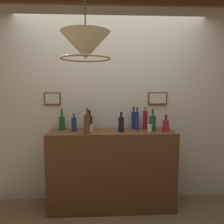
# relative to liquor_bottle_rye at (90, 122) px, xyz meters

# --- Properties ---
(panelled_rear_partition) EXTENTS (3.55, 0.15, 2.77)m
(panelled_rear_partition) POSITION_rel_liquor_bottle_rye_xyz_m (0.29, 0.16, 0.35)
(panelled_rear_partition) COLOR beige
(panelled_rear_partition) RESTS_ON ground
(bar_shelf_unit) EXTENTS (1.59, 0.43, 1.01)m
(bar_shelf_unit) POSITION_rel_liquor_bottle_rye_xyz_m (0.29, -0.14, -0.60)
(bar_shelf_unit) COLOR brown
(bar_shelf_unit) RESTS_ON ground
(liquor_bottle_rye) EXTENTS (0.08, 0.08, 0.26)m
(liquor_bottle_rye) POSITION_rel_liquor_bottle_rye_xyz_m (0.00, 0.00, 0.00)
(liquor_bottle_rye) COLOR black
(liquor_bottle_rye) RESTS_ON bar_shelf_unit
(liquor_bottle_tequila) EXTENTS (0.05, 0.05, 0.29)m
(liquor_bottle_tequila) POSITION_rel_liquor_bottle_rye_xyz_m (0.61, -0.08, 0.03)
(liquor_bottle_tequila) COLOR navy
(liquor_bottle_tequila) RESTS_ON bar_shelf_unit
(liquor_bottle_rum) EXTENTS (0.08, 0.08, 0.21)m
(liquor_bottle_rum) POSITION_rel_liquor_bottle_rye_xyz_m (0.96, -0.20, -0.02)
(liquor_bottle_rum) COLOR maroon
(liquor_bottle_rum) RESTS_ON bar_shelf_unit
(liquor_bottle_port) EXTENTS (0.06, 0.06, 0.29)m
(liquor_bottle_port) POSITION_rel_liquor_bottle_rye_xyz_m (0.59, 0.03, 0.02)
(liquor_bottle_port) COLOR navy
(liquor_bottle_port) RESTS_ON bar_shelf_unit
(liquor_bottle_vermouth) EXTENTS (0.07, 0.07, 0.32)m
(liquor_bottle_vermouth) POSITION_rel_liquor_bottle_rye_xyz_m (-0.01, -0.29, 0.03)
(liquor_bottle_vermouth) COLOR brown
(liquor_bottle_vermouth) RESTS_ON bar_shelf_unit
(liquor_bottle_bourbon) EXTENTS (0.08, 0.08, 0.29)m
(liquor_bottle_bourbon) POSITION_rel_liquor_bottle_rye_xyz_m (0.81, -0.12, 0.01)
(liquor_bottle_bourbon) COLOR #195121
(liquor_bottle_bourbon) RESTS_ON bar_shelf_unit
(liquor_bottle_brandy) EXTENTS (0.07, 0.07, 0.25)m
(liquor_bottle_brandy) POSITION_rel_liquor_bottle_rye_xyz_m (0.40, -0.18, 0.00)
(liquor_bottle_brandy) COLOR black
(liquor_bottle_brandy) RESTS_ON bar_shelf_unit
(liquor_bottle_whiskey) EXTENTS (0.06, 0.06, 0.23)m
(liquor_bottle_whiskey) POSITION_rel_liquor_bottle_rye_xyz_m (-0.19, -0.10, -0.01)
(liquor_bottle_whiskey) COLOR navy
(liquor_bottle_whiskey) RESTS_ON bar_shelf_unit
(liquor_bottle_scotch) EXTENTS (0.06, 0.06, 0.30)m
(liquor_bottle_scotch) POSITION_rel_liquor_bottle_rye_xyz_m (0.74, 0.00, 0.03)
(liquor_bottle_scotch) COLOR maroon
(liquor_bottle_scotch) RESTS_ON bar_shelf_unit
(liquor_bottle_vodka) EXTENTS (0.08, 0.08, 0.27)m
(liquor_bottle_vodka) POSITION_rel_liquor_bottle_rye_xyz_m (-0.36, -0.00, -0.00)
(liquor_bottle_vodka) COLOR #1A5921
(liquor_bottle_vodka) RESTS_ON bar_shelf_unit
(glass_tumbler_rocks) EXTENTS (0.06, 0.06, 0.09)m
(glass_tumbler_rocks) POSITION_rel_liquor_bottle_rye_xyz_m (0.75, -0.20, -0.05)
(glass_tumbler_rocks) COLOR silver
(glass_tumbler_rocks) RESTS_ON bar_shelf_unit
(glass_tumbler_highball) EXTENTS (0.08, 0.08, 0.09)m
(glass_tumbler_highball) POSITION_rel_liquor_bottle_rye_xyz_m (0.01, -0.16, -0.05)
(glass_tumbler_highball) COLOR silver
(glass_tumbler_highball) RESTS_ON bar_shelf_unit
(glass_tumbler_shot) EXTENTS (0.07, 0.07, 0.07)m
(glass_tumbler_shot) POSITION_rel_liquor_bottle_rye_xyz_m (0.85, -0.01, -0.06)
(glass_tumbler_shot) COLOR silver
(glass_tumbler_shot) RESTS_ON bar_shelf_unit
(pendant_lamp) EXTENTS (0.45, 0.45, 0.59)m
(pendant_lamp) POSITION_rel_liquor_bottle_rye_xyz_m (0.02, -0.88, 0.81)
(pendant_lamp) COLOR #EFE5C6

